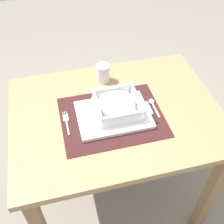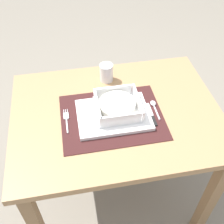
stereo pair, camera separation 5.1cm
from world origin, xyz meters
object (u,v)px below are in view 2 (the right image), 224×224
Objects in this scene: bread_knife at (144,111)px; drinking_glass at (106,73)px; spoon at (154,105)px; butter_knife at (152,116)px; porridge_bowl at (118,106)px; dining_table at (116,130)px; fork at (66,119)px.

drinking_glass reaches higher than bread_knife.
bread_knife is (-0.05, -0.03, -0.00)m from spoon.
bread_knife is (-0.03, 0.03, -0.00)m from butter_knife.
spoon is at bearing 65.06° from butter_knife.
bread_knife is (0.11, -0.02, -0.04)m from porridge_bowl.
bread_knife is at bearing -12.42° from dining_table.
dining_table is at bearing -176.27° from spoon.
porridge_bowl is 1.37× the size of bread_knife.
bread_knife is at bearing -147.84° from spoon.
porridge_bowl reaches higher than butter_knife.
dining_table is at bearing -88.54° from drinking_glass.
butter_knife is (0.14, -0.05, -0.04)m from porridge_bowl.
porridge_bowl is 1.35× the size of butter_knife.
fork is at bearing -175.62° from spoon.
fork is 1.02× the size of bread_knife.
dining_table is 0.17m from bread_knife.
spoon is (0.16, 0.01, -0.03)m from porridge_bowl.
dining_table is 0.20m from butter_knife.
spoon is 0.85× the size of butter_knife.
porridge_bowl is 0.12m from bread_knife.
drinking_glass reaches higher than spoon.
spoon is at bearing 0.90° from dining_table.
dining_table is 0.16m from porridge_bowl.
drinking_glass reaches higher than butter_knife.
butter_knife is (-0.02, -0.06, -0.00)m from spoon.
drinking_glass reaches higher than porridge_bowl.
drinking_glass is (-0.01, 0.22, 0.16)m from dining_table.
porridge_bowl is 1.59× the size of spoon.
spoon reaches higher than fork.
porridge_bowl is 0.15m from butter_knife.
porridge_bowl is at bearing -87.63° from drinking_glass.
butter_knife is at bearing -50.81° from bread_knife.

